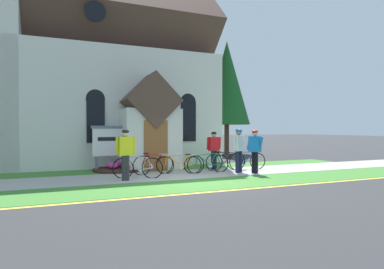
% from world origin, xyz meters
% --- Properties ---
extents(ground, '(140.00, 140.00, 0.00)m').
position_xyz_m(ground, '(0.00, 4.00, 0.00)').
color(ground, '#333335').
extents(sidewalk_slab, '(32.00, 2.43, 0.01)m').
position_xyz_m(sidewalk_slab, '(-2.66, 1.75, 0.01)').
color(sidewalk_slab, '#A8A59E').
rests_on(sidewalk_slab, ground).
extents(grass_verge, '(32.00, 2.21, 0.01)m').
position_xyz_m(grass_verge, '(-2.66, -0.57, 0.00)').
color(grass_verge, '#427F33').
rests_on(grass_verge, ground).
extents(church_lawn, '(24.00, 1.77, 0.01)m').
position_xyz_m(church_lawn, '(-2.66, 3.85, 0.00)').
color(church_lawn, '#427F33').
rests_on(church_lawn, ground).
extents(curb_paint_stripe, '(28.00, 0.16, 0.01)m').
position_xyz_m(curb_paint_stripe, '(-2.66, -1.82, 0.00)').
color(curb_paint_stripe, yellow).
rests_on(curb_paint_stripe, ground).
extents(church_building, '(12.83, 10.45, 14.71)m').
position_xyz_m(church_building, '(-3.21, 8.66, 5.15)').
color(church_building, silver).
rests_on(church_building, ground).
extents(church_sign, '(2.21, 0.13, 1.88)m').
position_xyz_m(church_sign, '(-1.82, 4.07, 1.21)').
color(church_sign, slate).
rests_on(church_sign, ground).
extents(flower_bed, '(2.14, 2.14, 0.34)m').
position_xyz_m(flower_bed, '(-1.81, 3.84, 0.09)').
color(flower_bed, '#382319').
rests_on(flower_bed, ground).
extents(bicycle_green, '(1.79, 0.18, 0.84)m').
position_xyz_m(bicycle_green, '(2.32, 2.20, 0.38)').
color(bicycle_green, black).
rests_on(bicycle_green, ground).
extents(bicycle_orange, '(1.79, 0.12, 0.84)m').
position_xyz_m(bicycle_orange, '(1.32, 1.81, 0.38)').
color(bicycle_orange, black).
rests_on(bicycle_orange, ground).
extents(bicycle_blue, '(1.71, 0.39, 0.85)m').
position_xyz_m(bicycle_blue, '(-0.80, 2.27, 0.39)').
color(bicycle_blue, black).
rests_on(bicycle_blue, ground).
extents(bicycle_red, '(1.69, 0.66, 0.82)m').
position_xyz_m(bicycle_red, '(-1.61, 1.45, 0.39)').
color(bicycle_red, black).
rests_on(bicycle_red, ground).
extents(bicycle_yellow, '(1.76, 0.31, 0.82)m').
position_xyz_m(bicycle_yellow, '(3.30, 2.16, 0.38)').
color(bicycle_yellow, black).
rests_on(bicycle_yellow, ground).
extents(bicycle_black, '(1.68, 0.63, 0.79)m').
position_xyz_m(bicycle_black, '(0.15, 1.99, 0.36)').
color(bicycle_black, black).
rests_on(bicycle_black, ground).
extents(cyclist_in_green_jersey, '(0.65, 0.28, 1.63)m').
position_xyz_m(cyclist_in_green_jersey, '(2.00, 2.67, 0.95)').
color(cyclist_in_green_jersey, '#191E38').
rests_on(cyclist_in_green_jersey, ground).
extents(cyclist_in_white_jersey, '(0.67, 0.32, 1.73)m').
position_xyz_m(cyclist_in_white_jersey, '(-2.12, 1.07, 1.02)').
color(cyclist_in_white_jersey, '#2D2D33').
rests_on(cyclist_in_white_jersey, ground).
extents(cyclist_in_red_jersey, '(0.40, 0.79, 1.71)m').
position_xyz_m(cyclist_in_red_jersey, '(2.91, 0.92, 1.01)').
color(cyclist_in_red_jersey, black).
rests_on(cyclist_in_red_jersey, ground).
extents(cyclist_in_yellow_jersey, '(0.64, 0.42, 1.75)m').
position_xyz_m(cyclist_in_yellow_jersey, '(2.46, 1.37, 1.03)').
color(cyclist_in_yellow_jersey, '#191E38').
rests_on(cyclist_in_yellow_jersey, ground).
extents(roadside_conifer, '(3.22, 3.22, 7.84)m').
position_xyz_m(roadside_conifer, '(6.82, 10.30, 4.93)').
color(roadside_conifer, '#4C3823').
rests_on(roadside_conifer, ground).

